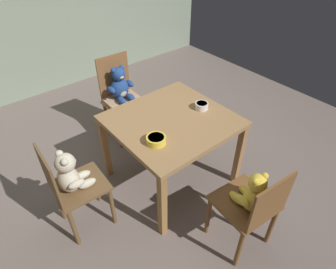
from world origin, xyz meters
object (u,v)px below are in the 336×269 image
Objects in this scene: teddy_chair_near_left at (71,180)px; porridge_bowl_white_near_right at (202,106)px; teddy_chair_near_front at (252,200)px; teddy_chair_far_center at (121,92)px; porridge_bowl_yellow_near_left at (156,140)px; dining_table at (172,127)px.

teddy_chair_near_left reaches higher than porridge_bowl_white_near_right.
teddy_chair_near_front is 0.88× the size of teddy_chair_far_center.
teddy_chair_far_center reaches higher than porridge_bowl_white_near_right.
teddy_chair_near_front reaches higher than porridge_bowl_white_near_right.
teddy_chair_near_left is at bearing 48.59° from teddy_chair_near_front.
teddy_chair_far_center reaches higher than teddy_chair_near_left.
teddy_chair_far_center is (0.06, 1.84, 0.04)m from teddy_chair_near_front.
teddy_chair_near_front is 0.84m from porridge_bowl_yellow_near_left.
porridge_bowl_white_near_right is (0.62, 0.12, 0.00)m from porridge_bowl_yellow_near_left.
teddy_chair_near_left is at bearing -47.65° from teddy_chair_far_center.
porridge_bowl_white_near_right is at bearing -2.23° from teddy_chair_near_left.
porridge_bowl_yellow_near_left is (-0.28, 0.76, 0.22)m from teddy_chair_near_front.
teddy_chair_near_left reaches higher than dining_table.
teddy_chair_near_front is 1.35m from teddy_chair_near_left.
porridge_bowl_white_near_right is at bearing 17.83° from teddy_chair_far_center.
teddy_chair_near_left is 0.92× the size of teddy_chair_far_center.
teddy_chair_far_center is at bearing 72.63° from porridge_bowl_yellow_near_left.
porridge_bowl_yellow_near_left is at bearing -168.96° from porridge_bowl_white_near_right.
porridge_bowl_yellow_near_left is (-0.34, -1.08, 0.18)m from teddy_chair_far_center.
teddy_chair_far_center reaches higher than porridge_bowl_yellow_near_left.
teddy_chair_near_front is at bearing -44.25° from teddy_chair_near_left.
dining_table is 0.93m from teddy_chair_near_front.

